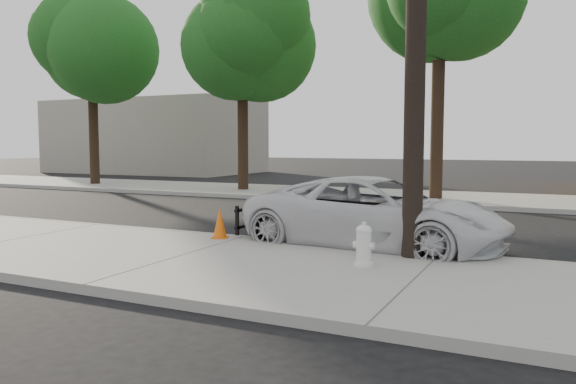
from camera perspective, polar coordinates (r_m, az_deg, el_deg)
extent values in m
plane|color=black|center=(13.52, 0.05, -3.81)|extent=(120.00, 120.00, 0.00)
cube|color=gray|center=(9.87, -10.83, -6.76)|extent=(90.00, 4.40, 0.15)
cube|color=gray|center=(21.45, 9.85, -0.41)|extent=(90.00, 5.00, 0.15)
cube|color=#9E9B93|center=(11.68, -4.40, -4.85)|extent=(90.00, 0.12, 0.16)
cube|color=gray|center=(41.13, -13.32, 5.46)|extent=(14.00, 8.00, 5.00)
cylinder|color=black|center=(28.15, -19.12, 5.40)|extent=(0.44, 0.44, 4.50)
sphere|color=#144212|center=(28.45, -19.34, 12.97)|extent=(4.50, 4.50, 4.50)
sphere|color=#144212|center=(27.91, -19.18, 15.63)|extent=(3.60, 3.60, 3.60)
cylinder|color=black|center=(23.43, -4.61, 5.48)|extent=(0.44, 0.44, 4.25)
sphere|color=#144212|center=(23.72, -4.67, 14.03)|extent=(4.20, 4.20, 4.20)
sphere|color=#144212|center=(23.29, -3.99, 17.01)|extent=(3.36, 3.36, 3.36)
cylinder|color=black|center=(20.22, 14.91, 6.12)|extent=(0.44, 0.44, 4.75)
sphere|color=#144212|center=(20.70, 15.17, 17.19)|extent=(4.80, 4.80, 4.80)
imported|color=silver|center=(11.04, 8.85, -2.15)|extent=(5.30, 2.84, 1.42)
cylinder|color=silver|center=(8.94, 7.69, -7.25)|extent=(0.32, 0.32, 0.06)
cylinder|color=silver|center=(8.89, 7.71, -5.73)|extent=(0.24, 0.24, 0.54)
ellipsoid|color=silver|center=(8.85, 7.73, -3.87)|extent=(0.26, 0.26, 0.18)
cylinder|color=silver|center=(8.89, 7.71, -5.38)|extent=(0.34, 0.13, 0.11)
cylinder|color=silver|center=(8.89, 7.71, -5.38)|extent=(0.15, 0.19, 0.14)
cube|color=#E75E0C|center=(11.50, -6.92, -4.60)|extent=(0.41, 0.41, 0.02)
cone|color=#E75E0C|center=(11.46, -6.94, -3.11)|extent=(0.37, 0.37, 0.62)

